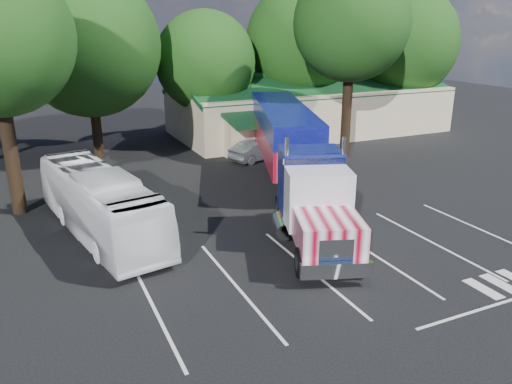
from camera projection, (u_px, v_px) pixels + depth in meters
name	position (u px, v px, depth m)	size (l,w,h in m)	color
ground	(249.00, 220.00, 25.19)	(120.00, 120.00, 0.00)	black
event_hall	(307.00, 108.00, 45.28)	(24.20, 14.12, 5.55)	beige
tree_row_c	(88.00, 45.00, 34.59)	(10.00, 10.00, 13.05)	black
tree_row_d	(205.00, 62.00, 39.75)	(8.00, 8.00, 10.60)	black
tree_row_e	(301.00, 40.00, 43.28)	(9.60, 9.60, 12.90)	black
tree_row_f	(401.00, 43.00, 46.32)	(10.40, 10.40, 13.00)	black
tree_near_right	(352.00, 23.00, 34.07)	(8.00, 8.00, 13.50)	black
semi_truck	(289.00, 144.00, 29.45)	(10.27, 22.11, 4.72)	black
woman	(326.00, 192.00, 26.72)	(0.61, 0.40, 1.66)	black
bicycle	(329.00, 190.00, 28.27)	(0.63, 1.80, 0.94)	black
tour_bus	(100.00, 203.00, 23.05)	(2.60, 11.10, 3.09)	white
silver_sedan	(258.00, 150.00, 36.14)	(1.60, 4.59, 1.51)	#ACADB4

